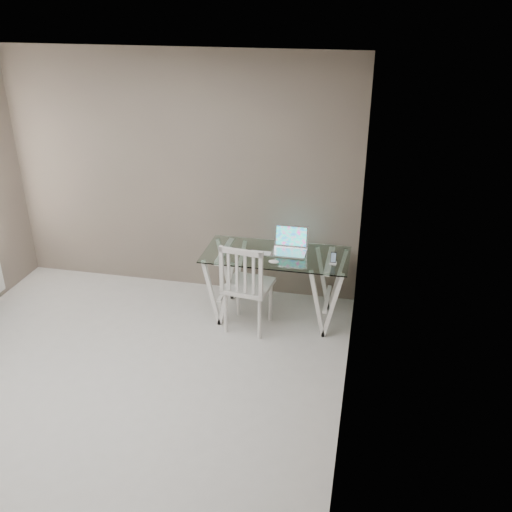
# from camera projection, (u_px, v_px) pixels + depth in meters

# --- Properties ---
(room) EXTENTS (4.50, 4.52, 2.71)m
(room) POSITION_uv_depth(u_px,v_px,m) (72.00, 216.00, 4.20)
(room) COLOR #B8B6B1
(room) RESTS_ON ground
(desk) EXTENTS (1.50, 0.70, 0.75)m
(desk) POSITION_uv_depth(u_px,v_px,m) (276.00, 285.00, 6.04)
(desk) COLOR silver
(desk) RESTS_ON ground
(chair) EXTENTS (0.50, 0.50, 0.99)m
(chair) POSITION_uv_depth(u_px,v_px,m) (246.00, 284.00, 5.72)
(chair) COLOR silver
(chair) RESTS_ON ground
(laptop) EXTENTS (0.35, 0.29, 0.25)m
(laptop) POSITION_uv_depth(u_px,v_px,m) (290.00, 245.00, 5.93)
(laptop) COLOR silver
(laptop) RESTS_ON desk
(keyboard) EXTENTS (0.25, 0.11, 0.01)m
(keyboard) POSITION_uv_depth(u_px,v_px,m) (261.00, 253.00, 5.89)
(keyboard) COLOR silver
(keyboard) RESTS_ON desk
(mouse) EXTENTS (0.11, 0.06, 0.03)m
(mouse) POSITION_uv_depth(u_px,v_px,m) (274.00, 262.00, 5.68)
(mouse) COLOR white
(mouse) RESTS_ON desk
(phone_dock) EXTENTS (0.07, 0.07, 0.12)m
(phone_dock) POSITION_uv_depth(u_px,v_px,m) (333.00, 261.00, 5.66)
(phone_dock) COLOR white
(phone_dock) RESTS_ON desk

